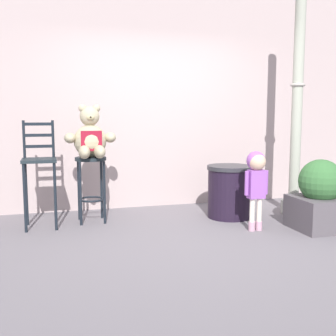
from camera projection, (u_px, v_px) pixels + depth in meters
The scene contains 9 objects.
ground_plane at pixel (192, 238), 4.39m from camera, with size 24.00×24.00×0.00m, color slate.
building_wall at pixel (151, 72), 5.89m from camera, with size 7.66×0.30×3.85m, color #B39E9C.
bar_stool_with_teddy at pixel (91, 176), 5.03m from camera, with size 0.38×0.38×0.80m.
teddy_bear at pixel (90, 138), 4.94m from camera, with size 0.61×0.55×0.64m.
child_walking at pixel (256, 173), 4.63m from camera, with size 0.29×0.23×0.91m.
trash_bin at pixel (229, 191), 5.28m from camera, with size 0.58×0.58×0.67m.
lamppost at pixel (296, 126), 5.38m from camera, with size 0.33×0.33×2.94m.
bar_chair_empty at pixel (39, 167), 4.77m from camera, with size 0.39×0.39×1.25m.
planter_with_shrub at pixel (320, 197), 4.72m from camera, with size 0.59×0.59×0.81m.
Camera 1 is at (-1.42, -4.03, 1.30)m, focal length 43.99 mm.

